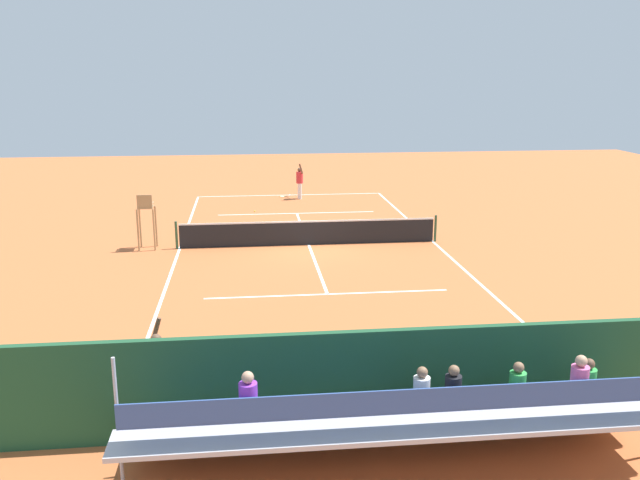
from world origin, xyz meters
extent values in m
plane|color=#BC6033|center=(0.00, 0.00, 0.00)|extent=(60.00, 60.00, 0.00)
cube|color=white|center=(0.00, -11.00, 0.00)|extent=(10.00, 0.10, 0.01)
cube|color=white|center=(0.00, 11.00, 0.00)|extent=(10.00, 0.10, 0.01)
cube|color=white|center=(-5.00, 0.00, 0.00)|extent=(0.10, 22.00, 0.01)
cube|color=white|center=(5.00, 0.00, 0.00)|extent=(0.10, 22.00, 0.01)
cube|color=white|center=(0.00, -6.05, 0.00)|extent=(7.50, 0.10, 0.01)
cube|color=white|center=(0.00, 6.05, 0.00)|extent=(7.50, 0.10, 0.01)
cube|color=white|center=(0.00, 0.00, 0.00)|extent=(0.10, 12.10, 0.01)
cube|color=white|center=(0.00, -11.00, 0.00)|extent=(0.10, 0.30, 0.01)
cube|color=black|center=(0.00, 0.00, 0.46)|extent=(10.00, 0.02, 0.91)
cube|color=white|center=(0.00, 0.00, 0.94)|extent=(10.00, 0.04, 0.06)
cylinder|color=#2D5133|center=(-5.10, 0.00, 0.54)|extent=(0.10, 0.10, 1.07)
cylinder|color=#2D5133|center=(5.10, 0.00, 0.54)|extent=(0.10, 0.10, 1.07)
cube|color=#1E4C2D|center=(0.00, 14.00, 1.00)|extent=(18.00, 0.16, 2.00)
cube|color=#B2B2B7|center=(0.00, 14.35, 0.23)|extent=(9.00, 0.10, 0.45)
cube|color=#B2B2B7|center=(0.00, 14.70, 0.41)|extent=(9.00, 0.80, 0.08)
cube|color=#B2B2B7|center=(0.00, 14.32, 0.23)|extent=(9.00, 0.04, 0.45)
cube|color=#335193|center=(0.00, 14.80, 0.83)|extent=(8.60, 0.36, 0.04)
cube|color=#335193|center=(0.00, 14.98, 1.03)|extent=(8.60, 0.03, 0.36)
cube|color=#B2B2B7|center=(0.00, 15.50, 0.86)|extent=(9.00, 0.80, 0.08)
cube|color=#B2B2B7|center=(0.00, 15.12, 0.68)|extent=(9.00, 0.04, 0.45)
cube|color=#335193|center=(0.00, 15.60, 1.28)|extent=(8.60, 0.36, 0.04)
cube|color=#335193|center=(0.00, 15.78, 1.48)|extent=(8.60, 0.03, 0.36)
cube|color=#B2B2B7|center=(0.00, 16.30, 1.31)|extent=(9.00, 0.80, 0.08)
cube|color=#B2B2B7|center=(0.00, 15.92, 1.12)|extent=(9.00, 0.04, 0.45)
cube|color=#335193|center=(0.00, 16.40, 1.73)|extent=(8.60, 0.36, 0.04)
cube|color=#335193|center=(0.00, 16.58, 1.93)|extent=(8.60, 0.03, 0.36)
cylinder|color=#B2B2B7|center=(4.50, 15.50, 1.18)|extent=(0.06, 0.06, 2.35)
cube|color=#2D2D33|center=(-0.61, 14.63, 0.87)|extent=(0.32, 0.40, 0.12)
cylinder|color=white|center=(-0.61, 14.75, 1.16)|extent=(0.30, 0.30, 0.45)
sphere|color=#8C6647|center=(-0.61, 14.75, 1.48)|extent=(0.20, 0.20, 0.20)
cube|color=#2D2D33|center=(-3.71, 14.63, 0.87)|extent=(0.32, 0.40, 0.12)
cylinder|color=green|center=(-3.71, 14.75, 1.16)|extent=(0.30, 0.30, 0.45)
sphere|color=brown|center=(-3.71, 14.75, 1.48)|extent=(0.20, 0.20, 0.20)
cube|color=#2D2D33|center=(-3.10, 15.43, 1.32)|extent=(0.32, 0.40, 0.12)
cylinder|color=pink|center=(-3.10, 15.55, 1.60)|extent=(0.30, 0.30, 0.45)
sphere|color=tan|center=(-3.10, 15.55, 1.93)|extent=(0.20, 0.20, 0.20)
cube|color=#2D2D33|center=(2.45, 15.43, 1.32)|extent=(0.32, 0.40, 0.12)
cylinder|color=purple|center=(2.45, 15.55, 1.60)|extent=(0.30, 0.30, 0.45)
sphere|color=tan|center=(2.45, 15.55, 1.93)|extent=(0.20, 0.20, 0.20)
cube|color=#2D2D33|center=(-2.38, 14.63, 0.87)|extent=(0.32, 0.40, 0.12)
cylinder|color=green|center=(-2.38, 14.75, 1.16)|extent=(0.30, 0.30, 0.45)
sphere|color=#8C6647|center=(-2.38, 14.75, 1.48)|extent=(0.20, 0.20, 0.20)
cube|color=#2D2D33|center=(-1.18, 14.63, 0.87)|extent=(0.32, 0.40, 0.12)
cylinder|color=black|center=(-1.18, 14.75, 1.16)|extent=(0.30, 0.30, 0.45)
sphere|color=#8C6647|center=(-1.18, 14.75, 1.48)|extent=(0.20, 0.20, 0.20)
cylinder|color=#A88456|center=(5.90, -0.43, 0.80)|extent=(0.07, 0.07, 1.60)
cylinder|color=#A88456|center=(6.50, -0.43, 0.80)|extent=(0.07, 0.07, 1.60)
cylinder|color=#A88456|center=(5.90, 0.17, 0.80)|extent=(0.07, 0.07, 1.60)
cylinder|color=#A88456|center=(6.50, 0.17, 0.80)|extent=(0.07, 0.07, 1.60)
cube|color=#A88456|center=(6.20, -0.13, 1.63)|extent=(0.56, 0.56, 0.06)
cube|color=#A88456|center=(6.20, 0.11, 1.90)|extent=(0.56, 0.06, 0.48)
cube|color=#A88456|center=(5.94, -0.13, 1.78)|extent=(0.04, 0.48, 0.04)
cube|color=#A88456|center=(6.46, -0.13, 1.78)|extent=(0.04, 0.48, 0.04)
cube|color=#33383D|center=(-2.58, 13.20, 0.45)|extent=(1.80, 0.40, 0.05)
cylinder|color=#33383D|center=(-3.33, 13.20, 0.23)|extent=(0.06, 0.06, 0.45)
cylinder|color=#33383D|center=(-1.83, 13.20, 0.23)|extent=(0.06, 0.06, 0.45)
cube|color=#33383D|center=(-2.58, 13.38, 0.75)|extent=(1.80, 0.04, 0.36)
cube|color=#334C8C|center=(-0.91, 13.40, 0.18)|extent=(0.90, 0.36, 0.36)
cylinder|color=white|center=(-0.43, -9.93, 0.42)|extent=(0.14, 0.14, 0.85)
cylinder|color=white|center=(-0.49, -9.71, 0.42)|extent=(0.14, 0.14, 0.85)
cylinder|color=red|center=(-0.46, -9.82, 1.15)|extent=(0.44, 0.44, 0.60)
sphere|color=brown|center=(-0.46, -9.82, 1.56)|extent=(0.22, 0.22, 0.22)
cylinder|color=brown|center=(-0.51, -9.61, 1.65)|extent=(0.26, 0.15, 0.55)
cylinder|color=brown|center=(-0.40, -10.03, 1.18)|extent=(0.11, 0.11, 0.50)
cylinder|color=black|center=(0.22, -10.39, 0.01)|extent=(0.24, 0.19, 0.03)
torus|color=#D8CC4C|center=(0.44, -10.54, 0.01)|extent=(0.42, 0.42, 0.02)
cylinder|color=white|center=(0.44, -10.54, 0.01)|extent=(0.25, 0.25, 0.00)
sphere|color=#CCDB33|center=(2.01, -6.65, 0.03)|extent=(0.07, 0.07, 0.07)
cylinder|color=#232328|center=(4.20, 13.02, 0.42)|extent=(0.14, 0.14, 0.85)
cylinder|color=#232328|center=(4.23, 12.80, 0.42)|extent=(0.14, 0.14, 0.85)
cylinder|color=black|center=(4.21, 12.91, 1.15)|extent=(0.40, 0.40, 0.60)
sphere|color=brown|center=(4.21, 12.91, 1.56)|extent=(0.22, 0.22, 0.22)
cylinder|color=brown|center=(4.24, 12.69, 1.65)|extent=(0.26, 0.12, 0.55)
cylinder|color=brown|center=(4.19, 13.13, 1.18)|extent=(0.10, 0.10, 0.50)
camera|label=1|loc=(2.39, 25.29, 6.62)|focal=37.45mm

